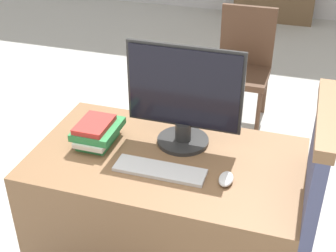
{
  "coord_description": "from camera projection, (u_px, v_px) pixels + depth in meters",
  "views": [
    {
      "loc": [
        0.55,
        -1.35,
        2.02
      ],
      "look_at": [
        0.02,
        0.33,
        0.95
      ],
      "focal_mm": 50.0,
      "sensor_mm": 36.0,
      "label": 1
    }
  ],
  "objects": [
    {
      "name": "monitor",
      "position": [
        184.0,
        97.0,
        2.18
      ],
      "size": [
        0.56,
        0.25,
        0.51
      ],
      "color": "#282828",
      "rests_on": "desk"
    },
    {
      "name": "book_stack",
      "position": [
        97.0,
        132.0,
        2.28
      ],
      "size": [
        0.2,
        0.26,
        0.12
      ],
      "color": "#2D7F42",
      "rests_on": "desk"
    },
    {
      "name": "mouse",
      "position": [
        226.0,
        179.0,
        2.03
      ],
      "size": [
        0.06,
        0.11,
        0.03
      ],
      "color": "silver",
      "rests_on": "desk"
    },
    {
      "name": "far_chair",
      "position": [
        243.0,
        61.0,
        3.81
      ],
      "size": [
        0.44,
        0.44,
        0.92
      ],
      "rotation": [
        0.0,
        0.0,
        0.53
      ],
      "color": "#4C3323",
      "rests_on": "ground_plane"
    },
    {
      "name": "keyboard",
      "position": [
        160.0,
        170.0,
        2.1
      ],
      "size": [
        0.42,
        0.12,
        0.02
      ],
      "color": "silver",
      "rests_on": "desk"
    },
    {
      "name": "desk",
      "position": [
        167.0,
        217.0,
        2.4
      ],
      "size": [
        1.27,
        0.74,
        0.75
      ],
      "color": "brown",
      "rests_on": "ground_plane"
    },
    {
      "name": "carrel_divider",
      "position": [
        304.0,
        224.0,
        2.05
      ],
      "size": [
        0.07,
        0.57,
        1.16
      ],
      "color": "#474C70",
      "rests_on": "ground_plane"
    }
  ]
}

